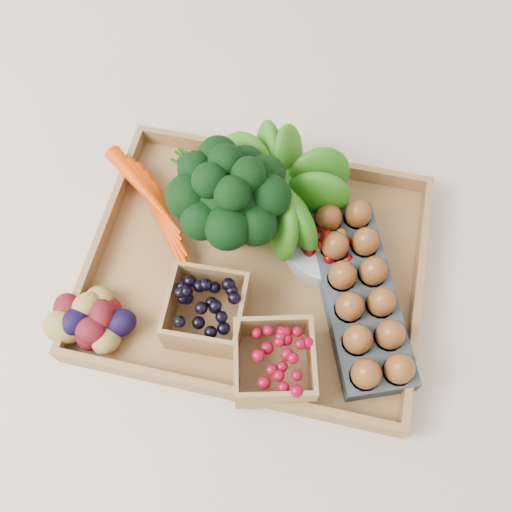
% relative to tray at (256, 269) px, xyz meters
% --- Properties ---
extents(ground, '(4.00, 4.00, 0.00)m').
position_rel_tray_xyz_m(ground, '(0.00, 0.00, -0.01)').
color(ground, beige).
rests_on(ground, ground).
extents(tray, '(0.55, 0.45, 0.01)m').
position_rel_tray_xyz_m(tray, '(0.00, 0.00, 0.00)').
color(tray, olive).
rests_on(tray, ground).
extents(carrots, '(0.21, 0.15, 0.05)m').
position_rel_tray_xyz_m(carrots, '(-0.18, 0.06, 0.03)').
color(carrots, '#DA3500').
rests_on(carrots, tray).
extents(lettuce, '(0.17, 0.17, 0.17)m').
position_rel_tray_xyz_m(lettuce, '(0.01, 0.12, 0.09)').
color(lettuce, '#1F540D').
rests_on(lettuce, tray).
extents(broccoli, '(0.19, 0.19, 0.15)m').
position_rel_tray_xyz_m(broccoli, '(-0.05, 0.05, 0.08)').
color(broccoli, black).
rests_on(broccoli, tray).
extents(cherry_bowl, '(0.13, 0.13, 0.03)m').
position_rel_tray_xyz_m(cherry_bowl, '(0.11, 0.05, 0.02)').
color(cherry_bowl, '#8C9EA5').
rests_on(cherry_bowl, tray).
extents(egg_carton, '(0.22, 0.34, 0.04)m').
position_rel_tray_xyz_m(egg_carton, '(0.18, -0.02, 0.03)').
color(egg_carton, '#363E45').
rests_on(egg_carton, tray).
extents(potatoes, '(0.14, 0.14, 0.08)m').
position_rel_tray_xyz_m(potatoes, '(-0.23, -0.16, 0.05)').
color(potatoes, '#470B12').
rests_on(potatoes, tray).
extents(punnet_blackberry, '(0.12, 0.12, 0.08)m').
position_rel_tray_xyz_m(punnet_blackberry, '(-0.06, -0.11, 0.05)').
color(punnet_blackberry, black).
rests_on(punnet_blackberry, tray).
extents(punnet_raspberry, '(0.14, 0.14, 0.08)m').
position_rel_tray_xyz_m(punnet_raspberry, '(0.06, -0.17, 0.05)').
color(punnet_raspberry, maroon).
rests_on(punnet_raspberry, tray).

